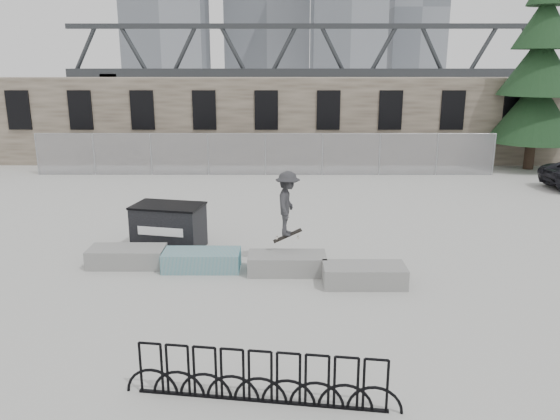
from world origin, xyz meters
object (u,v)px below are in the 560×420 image
object	(u,v)px
planter_center_right	(287,263)
bike_rack	(260,377)
spruce_tree	(539,72)
planter_center_left	(202,259)
planter_far_left	(127,256)
skateboarder	(288,204)
dumpster	(169,226)
planter_offset	(364,274)

from	to	relation	value
planter_center_right	bike_rack	world-z (taller)	bike_rack
spruce_tree	planter_center_left	bearing A→B (deg)	-136.16
planter_far_left	planter_center_right	size ratio (longest dim) A/B	1.00
planter_far_left	skateboarder	size ratio (longest dim) A/B	1.06
planter_center_left	dumpster	world-z (taller)	dumpster
dumpster	planter_center_left	bearing A→B (deg)	-43.20
planter_far_left	dumpster	size ratio (longest dim) A/B	0.91
planter_far_left	bike_rack	xyz separation A→B (m)	(3.79, -6.08, 0.17)
planter_center_right	planter_offset	size ratio (longest dim) A/B	1.00
planter_offset	planter_center_left	bearing A→B (deg)	165.86
spruce_tree	planter_center_right	bearing A→B (deg)	-131.00
planter_offset	spruce_tree	bearing A→B (deg)	55.01
dumpster	bike_rack	xyz separation A→B (m)	(2.95, -7.54, -0.22)
planter_far_left	planter_center_left	distance (m)	2.06
planter_center_right	skateboarder	xyz separation A→B (m)	(0.01, 0.40, 1.47)
planter_center_left	planter_offset	xyz separation A→B (m)	(4.11, -1.03, 0.00)
planter_offset	spruce_tree	distance (m)	19.09
dumpster	spruce_tree	world-z (taller)	spruce_tree
skateboarder	planter_center_left	bearing A→B (deg)	101.60
planter_far_left	skateboarder	distance (m)	4.53
planter_far_left	bike_rack	size ratio (longest dim) A/B	0.45
planter_far_left	planter_center_left	size ratio (longest dim) A/B	1.00
planter_center_left	planter_center_right	distance (m)	2.24
bike_rack	planter_center_left	bearing A→B (deg)	106.79
dumpster	planter_offset	bearing A→B (deg)	-15.38
planter_center_left	skateboarder	world-z (taller)	skateboarder
spruce_tree	skateboarder	world-z (taller)	spruce_tree
spruce_tree	skateboarder	xyz separation A→B (m)	(-12.50, -13.99, -3.06)
bike_rack	skateboarder	bearing A→B (deg)	85.30
planter_offset	dumpster	xyz separation A→B (m)	(-5.30, 2.75, 0.39)
planter_center_right	planter_offset	xyz separation A→B (m)	(1.88, -0.80, 0.00)
planter_far_left	dumpster	bearing A→B (deg)	59.81
bike_rack	skateboarder	size ratio (longest dim) A/B	2.37
planter_far_left	skateboarder	world-z (taller)	skateboarder
planter_center_right	dumpster	distance (m)	3.96
planter_far_left	planter_offset	distance (m)	6.28
planter_far_left	bike_rack	world-z (taller)	bike_rack
planter_far_left	planter_offset	world-z (taller)	same
bike_rack	dumpster	bearing A→B (deg)	111.35
planter_center_right	planter_center_left	bearing A→B (deg)	174.03
planter_center_right	bike_rack	xyz separation A→B (m)	(-0.48, -5.59, 0.17)
dumpster	bike_rack	world-z (taller)	dumpster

